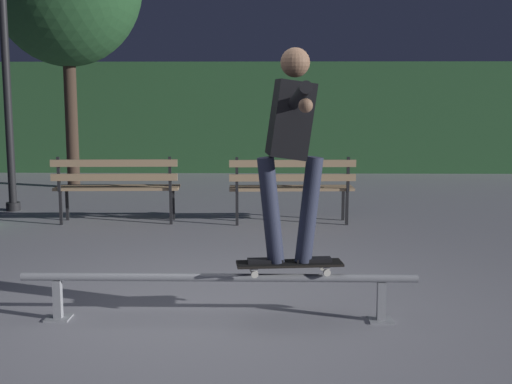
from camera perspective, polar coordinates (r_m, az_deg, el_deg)
name	(u,v)px	position (r m, az deg, el deg)	size (l,w,h in m)	color
ground_plane	(220,315)	(5.25, -3.06, -10.33)	(90.00, 90.00, 0.00)	gray
hedge_backdrop	(252,117)	(14.76, -0.35, 6.33)	(24.00, 1.20, 2.32)	#2D5B33
grind_rail	(219,284)	(5.07, -3.17, -7.71)	(2.94, 0.18, 0.36)	gray
skateboard	(290,264)	(5.02, 2.84, -6.10)	(0.80, 0.28, 0.09)	black
skateboarder	(291,137)	(4.87, 2.95, 4.62)	(0.63, 1.40, 1.56)	black
park_bench_leftmost	(116,182)	(8.90, -11.68, 0.79)	(1.62, 0.48, 0.88)	black
park_bench_left_center	(292,183)	(8.68, 3.03, 0.77)	(1.62, 0.48, 0.88)	black
lamp_post_left	(4,35)	(10.25, -20.44, 12.32)	(0.32, 0.32, 3.90)	black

